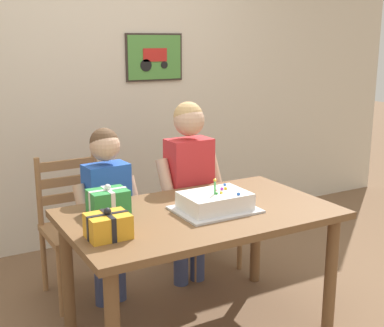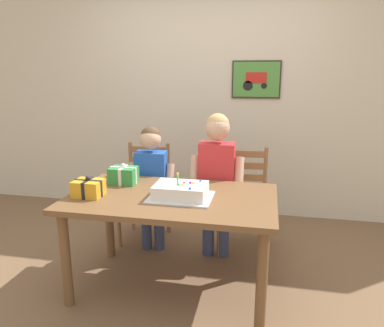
{
  "view_description": "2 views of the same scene",
  "coord_description": "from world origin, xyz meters",
  "px_view_note": "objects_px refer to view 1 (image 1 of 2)",
  "views": [
    {
      "loc": [
        -1.35,
        -2.32,
        1.65
      ],
      "look_at": [
        0.01,
        0.11,
        0.97
      ],
      "focal_mm": 47.94,
      "sensor_mm": 36.0,
      "label": 1
    },
    {
      "loc": [
        0.64,
        -2.41,
        1.6
      ],
      "look_at": [
        0.12,
        0.12,
        0.95
      ],
      "focal_mm": 34.49,
      "sensor_mm": 36.0,
      "label": 2
    }
  ],
  "objects_px": {
    "gift_box_red_large": "(108,201)",
    "chair_right": "(201,204)",
    "gift_box_beside_cake": "(108,226)",
    "chair_left": "(77,227)",
    "child_older": "(189,176)",
    "birthday_cake": "(215,202)",
    "dining_table": "(200,227)",
    "child_younger": "(107,200)"
  },
  "relations": [
    {
      "from": "gift_box_red_large",
      "to": "chair_right",
      "type": "bearing_deg",
      "value": 31.74
    },
    {
      "from": "gift_box_beside_cake",
      "to": "chair_left",
      "type": "relative_size",
      "value": 0.22
    },
    {
      "from": "child_older",
      "to": "birthday_cake",
      "type": "bearing_deg",
      "value": -105.89
    },
    {
      "from": "child_older",
      "to": "chair_left",
      "type": "bearing_deg",
      "value": 162.75
    },
    {
      "from": "gift_box_red_large",
      "to": "dining_table",
      "type": "bearing_deg",
      "value": -25.88
    },
    {
      "from": "birthday_cake",
      "to": "chair_left",
      "type": "bearing_deg",
      "value": 123.56
    },
    {
      "from": "chair_right",
      "to": "dining_table",
      "type": "bearing_deg",
      "value": -120.71
    },
    {
      "from": "child_younger",
      "to": "birthday_cake",
      "type": "bearing_deg",
      "value": -55.75
    },
    {
      "from": "birthday_cake",
      "to": "child_younger",
      "type": "distance_m",
      "value": 0.73
    },
    {
      "from": "dining_table",
      "to": "gift_box_red_large",
      "type": "relative_size",
      "value": 6.97
    },
    {
      "from": "dining_table",
      "to": "chair_left",
      "type": "height_order",
      "value": "chair_left"
    },
    {
      "from": "dining_table",
      "to": "child_younger",
      "type": "bearing_deg",
      "value": 120.57
    },
    {
      "from": "dining_table",
      "to": "birthday_cake",
      "type": "relative_size",
      "value": 3.36
    },
    {
      "from": "gift_box_red_large",
      "to": "chair_left",
      "type": "distance_m",
      "value": 0.65
    },
    {
      "from": "chair_left",
      "to": "gift_box_red_large",
      "type": "bearing_deg",
      "value": -88.01
    },
    {
      "from": "dining_table",
      "to": "gift_box_beside_cake",
      "type": "distance_m",
      "value": 0.61
    },
    {
      "from": "gift_box_red_large",
      "to": "chair_left",
      "type": "xyz_separation_m",
      "value": [
        -0.02,
        0.57,
        -0.33
      ]
    },
    {
      "from": "dining_table",
      "to": "chair_left",
      "type": "distance_m",
      "value": 0.93
    },
    {
      "from": "birthday_cake",
      "to": "gift_box_beside_cake",
      "type": "height_order",
      "value": "birthday_cake"
    },
    {
      "from": "birthday_cake",
      "to": "chair_left",
      "type": "xyz_separation_m",
      "value": [
        -0.54,
        0.82,
        -0.31
      ]
    },
    {
      "from": "dining_table",
      "to": "child_older",
      "type": "distance_m",
      "value": 0.63
    },
    {
      "from": "gift_box_beside_cake",
      "to": "birthday_cake",
      "type": "bearing_deg",
      "value": 7.56
    },
    {
      "from": "chair_left",
      "to": "child_younger",
      "type": "xyz_separation_m",
      "value": [
        0.14,
        -0.22,
        0.22
      ]
    },
    {
      "from": "birthday_cake",
      "to": "child_older",
      "type": "xyz_separation_m",
      "value": [
        0.17,
        0.6,
        -0.01
      ]
    },
    {
      "from": "gift_box_red_large",
      "to": "chair_left",
      "type": "bearing_deg",
      "value": 91.99
    },
    {
      "from": "birthday_cake",
      "to": "chair_left",
      "type": "relative_size",
      "value": 0.48
    },
    {
      "from": "child_older",
      "to": "dining_table",
      "type": "bearing_deg",
      "value": -113.62
    },
    {
      "from": "gift_box_red_large",
      "to": "gift_box_beside_cake",
      "type": "height_order",
      "value": "gift_box_red_large"
    },
    {
      "from": "dining_table",
      "to": "chair_right",
      "type": "relative_size",
      "value": 1.61
    },
    {
      "from": "gift_box_beside_cake",
      "to": "chair_right",
      "type": "distance_m",
      "value": 1.42
    },
    {
      "from": "chair_left",
      "to": "chair_right",
      "type": "height_order",
      "value": "same"
    },
    {
      "from": "gift_box_red_large",
      "to": "chair_right",
      "type": "xyz_separation_m",
      "value": [
        0.91,
        0.57,
        -0.33
      ]
    },
    {
      "from": "gift_box_beside_cake",
      "to": "chair_left",
      "type": "height_order",
      "value": "chair_left"
    },
    {
      "from": "chair_right",
      "to": "child_older",
      "type": "relative_size",
      "value": 0.73
    },
    {
      "from": "chair_right",
      "to": "child_younger",
      "type": "distance_m",
      "value": 0.86
    },
    {
      "from": "gift_box_beside_cake",
      "to": "chair_right",
      "type": "xyz_separation_m",
      "value": [
        1.04,
        0.91,
        -0.32
      ]
    },
    {
      "from": "gift_box_beside_cake",
      "to": "chair_right",
      "type": "relative_size",
      "value": 0.22
    },
    {
      "from": "dining_table",
      "to": "gift_box_beside_cake",
      "type": "bearing_deg",
      "value": -167.98
    },
    {
      "from": "dining_table",
      "to": "child_older",
      "type": "relative_size",
      "value": 1.17
    },
    {
      "from": "chair_left",
      "to": "child_older",
      "type": "height_order",
      "value": "child_older"
    },
    {
      "from": "gift_box_beside_cake",
      "to": "child_older",
      "type": "xyz_separation_m",
      "value": [
        0.82,
        0.68,
        -0.02
      ]
    },
    {
      "from": "dining_table",
      "to": "chair_left",
      "type": "bearing_deg",
      "value": 120.88
    }
  ]
}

